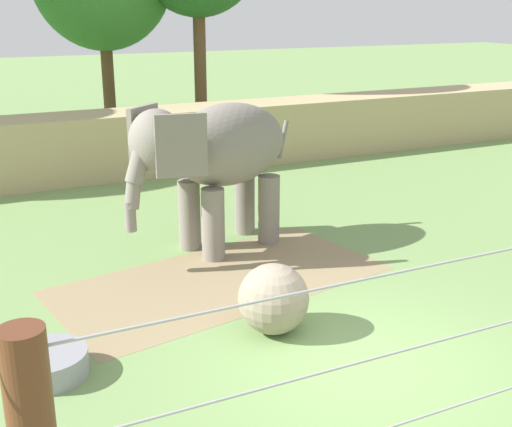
# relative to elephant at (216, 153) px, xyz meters

# --- Properties ---
(ground_plane) EXTENTS (120.00, 120.00, 0.00)m
(ground_plane) POSITION_rel_elephant_xyz_m (0.09, -5.08, -2.01)
(ground_plane) COLOR #759956
(dirt_patch) EXTENTS (6.46, 4.01, 0.01)m
(dirt_patch) POSITION_rel_elephant_xyz_m (-0.59, -1.54, -2.01)
(dirt_patch) COLOR #937F5B
(dirt_patch) RESTS_ON ground
(embankment_wall) EXTENTS (36.00, 1.80, 1.86)m
(embankment_wall) POSITION_rel_elephant_xyz_m (0.09, 6.92, -1.09)
(embankment_wall) COLOR tan
(embankment_wall) RESTS_ON ground
(elephant) EXTENTS (4.00, 2.21, 3.04)m
(elephant) POSITION_rel_elephant_xyz_m (0.00, 0.00, 0.00)
(elephant) COLOR gray
(elephant) RESTS_ON ground
(enrichment_ball) EXTENTS (1.10, 1.10, 1.10)m
(enrichment_ball) POSITION_rel_elephant_xyz_m (-0.62, -3.72, -1.47)
(enrichment_ball) COLOR gray
(enrichment_ball) RESTS_ON ground
(water_tub) EXTENTS (1.10, 1.10, 0.35)m
(water_tub) POSITION_rel_elephant_xyz_m (-3.97, -3.52, -1.83)
(water_tub) COLOR gray
(water_tub) RESTS_ON ground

